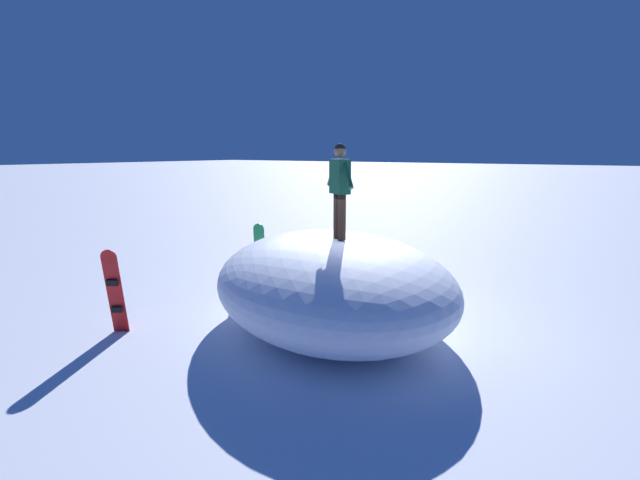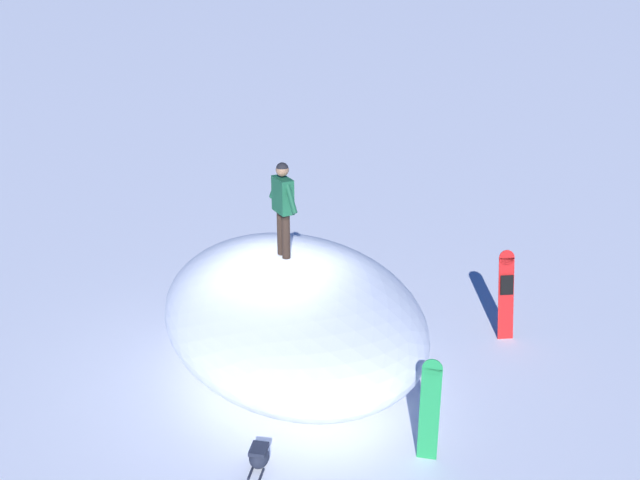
% 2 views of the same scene
% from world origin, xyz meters
% --- Properties ---
extents(ground, '(240.00, 240.00, 0.00)m').
position_xyz_m(ground, '(0.00, 0.00, 0.00)').
color(ground, white).
extents(snow_mound, '(7.34, 7.47, 1.78)m').
position_xyz_m(snow_mound, '(0.09, -0.34, 0.89)').
color(snow_mound, white).
rests_on(snow_mound, ground).
extents(snowboarder_standing, '(0.63, 0.89, 1.68)m').
position_xyz_m(snowboarder_standing, '(0.37, -0.02, 2.78)').
color(snowboarder_standing, black).
rests_on(snowboarder_standing, snow_mound).
extents(snowboard_primary_upright, '(0.48, 0.45, 1.63)m').
position_xyz_m(snowboard_primary_upright, '(2.71, -3.34, 0.84)').
color(snowboard_primary_upright, red).
rests_on(snowboard_primary_upright, ground).
extents(snowboard_secondary_upright, '(0.21, 0.31, 1.58)m').
position_xyz_m(snowboard_secondary_upright, '(-1.35, -3.44, 0.82)').
color(snowboard_secondary_upright, '#1E8C47').
rests_on(snowboard_secondary_upright, ground).
extents(backpack_near, '(0.57, 0.39, 0.32)m').
position_xyz_m(backpack_near, '(-2.70, -1.45, 0.17)').
color(backpack_near, '#1E2333').
rests_on(backpack_near, ground).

